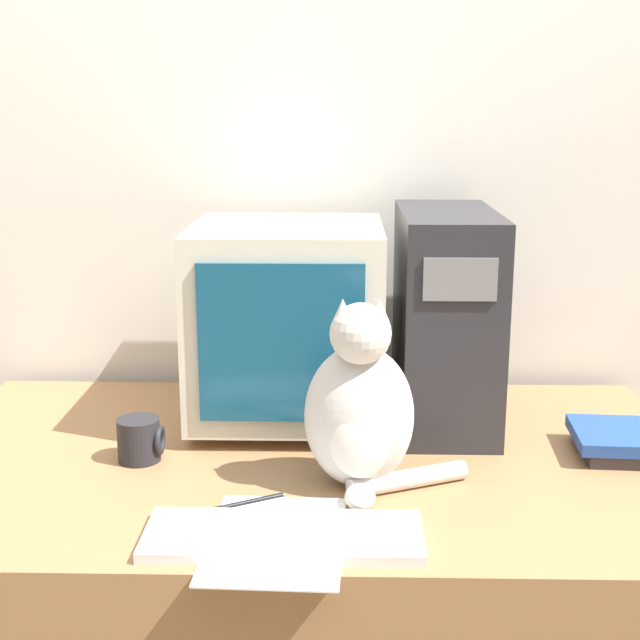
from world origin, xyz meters
The scene contains 10 objects.
wall_back centered at (0.00, 0.96, 1.25)m, with size 7.00×0.05×2.50m.
desk centered at (0.00, 0.45, 0.37)m, with size 1.49×0.89×0.73m.
crt_monitor centered at (-0.05, 0.65, 0.95)m, with size 0.39×0.40×0.42m.
computer_tower centered at (0.28, 0.66, 0.96)m, with size 0.19×0.42×0.44m.
keyboard centered at (-0.02, 0.10, 0.74)m, with size 0.43×0.16×0.02m.
cat centered at (0.10, 0.31, 0.88)m, with size 0.29×0.21×0.34m.
book_stack centered at (0.59, 0.47, 0.76)m, with size 0.16×0.18×0.05m.
pen centered at (-0.10, 0.23, 0.74)m, with size 0.13×0.07×0.01m.
paper_sheet centered at (-0.03, 0.11, 0.74)m, with size 0.22×0.30×0.00m.
mug centered at (-0.31, 0.41, 0.78)m, with size 0.09×0.08×0.08m.
Camera 1 is at (0.07, -1.15, 1.40)m, focal length 50.00 mm.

